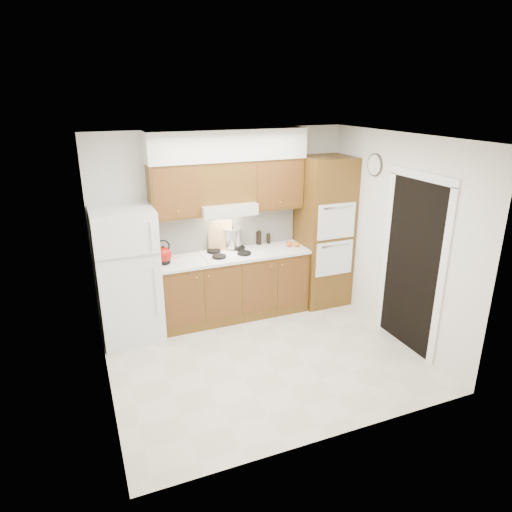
# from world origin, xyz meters

# --- Properties ---
(floor) EXTENTS (3.60, 3.60, 0.00)m
(floor) POSITION_xyz_m (0.00, 0.00, 0.00)
(floor) COLOR beige
(floor) RESTS_ON ground
(ceiling) EXTENTS (3.60, 3.60, 0.00)m
(ceiling) POSITION_xyz_m (0.00, 0.00, 2.60)
(ceiling) COLOR white
(ceiling) RESTS_ON wall_back
(wall_back) EXTENTS (3.60, 0.02, 2.60)m
(wall_back) POSITION_xyz_m (0.00, 1.50, 1.30)
(wall_back) COLOR silver
(wall_back) RESTS_ON floor
(wall_left) EXTENTS (0.02, 3.00, 2.60)m
(wall_left) POSITION_xyz_m (-1.80, 0.00, 1.30)
(wall_left) COLOR silver
(wall_left) RESTS_ON floor
(wall_right) EXTENTS (0.02, 3.00, 2.60)m
(wall_right) POSITION_xyz_m (1.80, 0.00, 1.30)
(wall_right) COLOR silver
(wall_right) RESTS_ON floor
(fridge) EXTENTS (0.75, 0.72, 1.72)m
(fridge) POSITION_xyz_m (-1.41, 1.14, 0.86)
(fridge) COLOR white
(fridge) RESTS_ON floor
(base_cabinets) EXTENTS (2.11, 0.60, 0.90)m
(base_cabinets) POSITION_xyz_m (0.02, 1.20, 0.45)
(base_cabinets) COLOR brown
(base_cabinets) RESTS_ON floor
(countertop) EXTENTS (2.13, 0.62, 0.04)m
(countertop) POSITION_xyz_m (0.03, 1.19, 0.92)
(countertop) COLOR white
(countertop) RESTS_ON base_cabinets
(backsplash) EXTENTS (2.11, 0.03, 0.56)m
(backsplash) POSITION_xyz_m (0.02, 1.49, 1.22)
(backsplash) COLOR white
(backsplash) RESTS_ON countertop
(oven_cabinet) EXTENTS (0.70, 0.65, 2.20)m
(oven_cabinet) POSITION_xyz_m (1.44, 1.18, 1.10)
(oven_cabinet) COLOR brown
(oven_cabinet) RESTS_ON floor
(upper_cab_left) EXTENTS (0.63, 0.33, 0.70)m
(upper_cab_left) POSITION_xyz_m (-0.71, 1.33, 1.85)
(upper_cab_left) COLOR brown
(upper_cab_left) RESTS_ON wall_back
(upper_cab_right) EXTENTS (0.73, 0.33, 0.70)m
(upper_cab_right) POSITION_xyz_m (0.72, 1.33, 1.85)
(upper_cab_right) COLOR brown
(upper_cab_right) RESTS_ON wall_back
(range_hood) EXTENTS (0.75, 0.45, 0.15)m
(range_hood) POSITION_xyz_m (-0.02, 1.27, 1.57)
(range_hood) COLOR silver
(range_hood) RESTS_ON wall_back
(upper_cab_over_hood) EXTENTS (0.75, 0.33, 0.55)m
(upper_cab_over_hood) POSITION_xyz_m (-0.02, 1.33, 1.92)
(upper_cab_over_hood) COLOR brown
(upper_cab_over_hood) RESTS_ON range_hood
(soffit) EXTENTS (2.13, 0.36, 0.40)m
(soffit) POSITION_xyz_m (0.03, 1.32, 2.40)
(soffit) COLOR silver
(soffit) RESTS_ON wall_back
(cooktop) EXTENTS (0.74, 0.50, 0.01)m
(cooktop) POSITION_xyz_m (-0.02, 1.21, 0.95)
(cooktop) COLOR white
(cooktop) RESTS_ON countertop
(doorway) EXTENTS (0.02, 0.90, 2.10)m
(doorway) POSITION_xyz_m (1.79, -0.35, 1.05)
(doorway) COLOR black
(doorway) RESTS_ON floor
(wall_clock) EXTENTS (0.02, 0.30, 0.30)m
(wall_clock) POSITION_xyz_m (1.79, 0.55, 2.15)
(wall_clock) COLOR #3F3833
(wall_clock) RESTS_ON wall_right
(kettle) EXTENTS (0.26, 0.26, 0.21)m
(kettle) POSITION_xyz_m (-0.93, 1.18, 1.06)
(kettle) COLOR maroon
(kettle) RESTS_ON countertop
(cutting_board) EXTENTS (0.35, 0.20, 0.44)m
(cutting_board) POSITION_xyz_m (-0.08, 1.41, 1.14)
(cutting_board) COLOR tan
(cutting_board) RESTS_ON countertop
(stock_pot) EXTENTS (0.28, 0.28, 0.27)m
(stock_pot) POSITION_xyz_m (0.09, 1.40, 1.10)
(stock_pot) COLOR silver
(stock_pot) RESTS_ON cooktop
(condiment_a) EXTENTS (0.08, 0.08, 0.21)m
(condiment_a) POSITION_xyz_m (0.52, 1.44, 1.04)
(condiment_a) COLOR black
(condiment_a) RESTS_ON countertop
(condiment_b) EXTENTS (0.06, 0.06, 0.19)m
(condiment_b) POSITION_xyz_m (0.51, 1.45, 1.03)
(condiment_b) COLOR black
(condiment_b) RESTS_ON countertop
(condiment_c) EXTENTS (0.07, 0.07, 0.15)m
(condiment_c) POSITION_xyz_m (0.67, 1.44, 1.02)
(condiment_c) COLOR black
(condiment_c) RESTS_ON countertop
(orange_near) EXTENTS (0.08, 0.08, 0.08)m
(orange_near) POSITION_xyz_m (0.98, 1.13, 0.98)
(orange_near) COLOR orange
(orange_near) RESTS_ON countertop
(orange_far) EXTENTS (0.10, 0.10, 0.08)m
(orange_far) POSITION_xyz_m (0.89, 1.18, 0.98)
(orange_far) COLOR #D55F0B
(orange_far) RESTS_ON countertop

